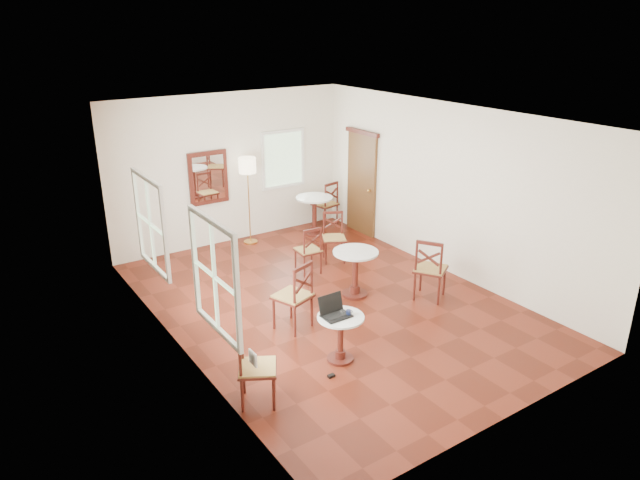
# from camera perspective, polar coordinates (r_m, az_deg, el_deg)

# --- Properties ---
(ground) EXTENTS (7.00, 7.00, 0.00)m
(ground) POSITION_cam_1_polar(r_m,az_deg,el_deg) (9.47, 1.02, -6.20)
(ground) COLOR #621E10
(ground) RESTS_ON ground
(room_shell) EXTENTS (5.02, 7.02, 3.01)m
(room_shell) POSITION_cam_1_polar(r_m,az_deg,el_deg) (8.95, -0.23, 5.20)
(room_shell) COLOR white
(room_shell) RESTS_ON ground
(cafe_table_near) EXTENTS (0.63, 0.63, 0.66)m
(cafe_table_near) POSITION_cam_1_polar(r_m,az_deg,el_deg) (7.81, 2.02, -9.10)
(cafe_table_near) COLOR #4F1B13
(cafe_table_near) RESTS_ON ground
(cafe_table_mid) EXTENTS (0.74, 0.74, 0.79)m
(cafe_table_mid) POSITION_cam_1_polar(r_m,az_deg,el_deg) (9.54, 3.47, -2.77)
(cafe_table_mid) COLOR #4F1B13
(cafe_table_mid) RESTS_ON ground
(cafe_table_back) EXTENTS (0.77, 0.77, 0.82)m
(cafe_table_back) POSITION_cam_1_polar(r_m,az_deg,el_deg) (12.27, -0.55, 2.84)
(cafe_table_back) COLOR #4F1B13
(cafe_table_back) RESTS_ON ground
(chair_near_a) EXTENTS (0.62, 0.62, 1.06)m
(chair_near_a) POSITION_cam_1_polar(r_m,az_deg,el_deg) (8.53, -2.55, -5.48)
(chair_near_a) COLOR #4F1B13
(chair_near_a) RESTS_ON ground
(chair_near_b) EXTENTS (0.61, 0.61, 0.97)m
(chair_near_b) POSITION_cam_1_polar(r_m,az_deg,el_deg) (7.03, -6.35, -12.27)
(chair_near_b) COLOR #4F1B13
(chair_near_b) RESTS_ON ground
(chair_mid_a) EXTENTS (0.44, 0.44, 0.89)m
(chair_mid_a) POSITION_cam_1_polar(r_m,az_deg,el_deg) (10.37, -1.12, -0.99)
(chair_mid_a) COLOR #4F1B13
(chair_mid_a) RESTS_ON ground
(chair_mid_b) EXTENTS (0.67, 0.67, 1.05)m
(chair_mid_b) POSITION_cam_1_polar(r_m,az_deg,el_deg) (9.57, 10.74, -2.80)
(chair_mid_b) COLOR #4F1B13
(chair_mid_b) RESTS_ON ground
(chair_back_a) EXTENTS (0.55, 0.55, 1.00)m
(chair_back_a) POSITION_cam_1_polar(r_m,az_deg,el_deg) (12.79, 0.59, 3.57)
(chair_back_a) COLOR #4F1B13
(chair_back_a) RESTS_ON ground
(chair_back_b) EXTENTS (0.57, 0.57, 0.93)m
(chair_back_b) POSITION_cam_1_polar(r_m,az_deg,el_deg) (10.93, 1.37, 0.27)
(chair_back_b) COLOR #4F1B13
(chair_back_b) RESTS_ON ground
(floor_lamp) EXTENTS (0.34, 0.34, 1.77)m
(floor_lamp) POSITION_cam_1_polar(r_m,az_deg,el_deg) (11.59, -7.11, 6.70)
(floor_lamp) COLOR #BF8C3F
(floor_lamp) RESTS_ON ground
(laptop) EXTENTS (0.37, 0.31, 0.26)m
(laptop) POSITION_cam_1_polar(r_m,az_deg,el_deg) (7.69, 1.37, -6.93)
(laptop) COLOR black
(laptop) RESTS_ON cafe_table_near
(mouse) EXTENTS (0.09, 0.06, 0.03)m
(mouse) POSITION_cam_1_polar(r_m,az_deg,el_deg) (7.69, 2.08, -7.35)
(mouse) COLOR black
(mouse) RESTS_ON cafe_table_near
(navy_mug) EXTENTS (0.10, 0.07, 0.08)m
(navy_mug) POSITION_cam_1_polar(r_m,az_deg,el_deg) (7.70, 2.83, -7.13)
(navy_mug) COLOR black
(navy_mug) RESTS_ON cafe_table_near
(water_glass) EXTENTS (0.06, 0.06, 0.10)m
(water_glass) POSITION_cam_1_polar(r_m,az_deg,el_deg) (7.65, 2.20, -7.24)
(water_glass) COLOR white
(water_glass) RESTS_ON cafe_table_near
(power_adapter) EXTENTS (0.09, 0.06, 0.04)m
(power_adapter) POSITION_cam_1_polar(r_m,az_deg,el_deg) (7.67, 1.10, -13.16)
(power_adapter) COLOR black
(power_adapter) RESTS_ON ground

